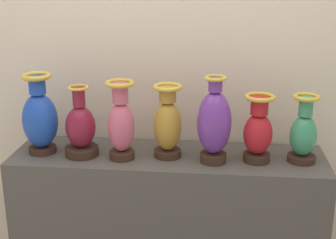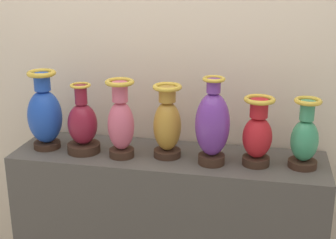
% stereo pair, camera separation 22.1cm
% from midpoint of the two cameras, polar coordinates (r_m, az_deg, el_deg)
% --- Properties ---
extents(back_wall, '(4.04, 0.14, 3.13)m').
position_cam_midpoint_polar(back_wall, '(2.37, 4.31, 11.12)').
color(back_wall, beige).
rests_on(back_wall, ground_plane).
extents(vase_sapphire, '(0.17, 0.17, 0.39)m').
position_cam_midpoint_polar(vase_sapphire, '(2.35, -11.98, 0.60)').
color(vase_sapphire, '#382319').
rests_on(vase_sapphire, display_shelf).
extents(vase_burgundy, '(0.16, 0.16, 0.34)m').
position_cam_midpoint_polar(vase_burgundy, '(2.28, -7.48, -0.84)').
color(vase_burgundy, '#382319').
rests_on(vase_burgundy, display_shelf).
extents(vase_rose, '(0.13, 0.13, 0.37)m').
position_cam_midpoint_polar(vase_rose, '(2.19, -2.81, -0.35)').
color(vase_rose, '#382319').
rests_on(vase_rose, display_shelf).
extents(vase_ochre, '(0.13, 0.13, 0.35)m').
position_cam_midpoint_polar(vase_ochre, '(2.19, 2.77, -0.54)').
color(vase_ochre, '#382319').
rests_on(vase_ochre, display_shelf).
extents(vase_violet, '(0.16, 0.16, 0.40)m').
position_cam_midpoint_polar(vase_violet, '(2.12, 8.32, -0.72)').
color(vase_violet, '#382319').
rests_on(vase_violet, display_shelf).
extents(vase_crimson, '(0.14, 0.14, 0.32)m').
position_cam_midpoint_polar(vase_crimson, '(2.16, 13.56, -1.75)').
color(vase_crimson, '#382319').
rests_on(vase_crimson, display_shelf).
extents(vase_jade, '(0.13, 0.13, 0.32)m').
position_cam_midpoint_polar(vase_jade, '(2.20, 18.86, -2.18)').
color(vase_jade, '#382319').
rests_on(vase_jade, display_shelf).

